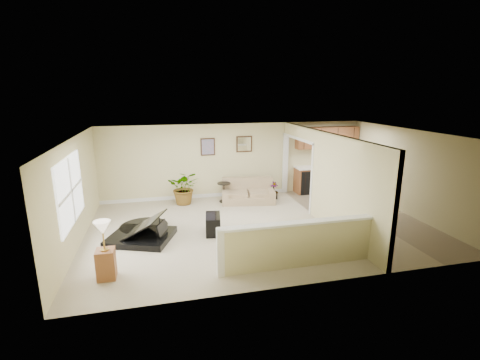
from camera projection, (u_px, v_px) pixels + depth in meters
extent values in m
plane|color=tan|center=(260.00, 226.00, 9.40)|extent=(9.00, 9.00, 0.00)
cube|color=#CAC08A|center=(235.00, 160.00, 11.91)|extent=(9.00, 0.04, 2.50)
cube|color=#CAC08A|center=(309.00, 223.00, 6.26)|extent=(9.00, 0.04, 2.50)
cube|color=#CAC08A|center=(75.00, 193.00, 8.07)|extent=(0.04, 6.00, 2.50)
cube|color=#CAC08A|center=(409.00, 173.00, 10.10)|extent=(0.04, 6.00, 2.50)
cube|color=silver|center=(261.00, 134.00, 8.77)|extent=(9.00, 6.00, 0.04)
cube|color=#9C8C6A|center=(364.00, 217.00, 10.10)|extent=(2.70, 6.00, 0.01)
cube|color=#CAC08A|center=(347.00, 190.00, 8.36)|extent=(0.12, 3.60, 2.50)
cube|color=#CAC08A|center=(300.00, 132.00, 10.90)|extent=(0.12, 2.35, 0.40)
cube|color=#CAC08A|center=(299.00, 245.00, 7.14)|extent=(3.30, 0.12, 0.95)
cube|color=silver|center=(300.00, 223.00, 7.02)|extent=(3.40, 0.22, 0.05)
cube|color=silver|center=(220.00, 252.00, 6.77)|extent=(0.14, 0.14, 1.00)
cube|color=white|center=(70.00, 191.00, 7.55)|extent=(0.05, 2.15, 1.45)
cube|color=#382214|center=(208.00, 147.00, 11.55)|extent=(0.48, 0.03, 0.58)
cube|color=#9A627D|center=(208.00, 147.00, 11.53)|extent=(0.40, 0.01, 0.50)
cube|color=#382214|center=(244.00, 144.00, 11.82)|extent=(0.55, 0.03, 0.55)
cube|color=silver|center=(244.00, 144.00, 11.80)|extent=(0.46, 0.01, 0.46)
cube|color=brown|center=(326.00, 179.00, 12.57)|extent=(2.30, 0.60, 0.90)
cube|color=white|center=(327.00, 167.00, 12.45)|extent=(2.36, 0.65, 0.04)
cube|color=black|center=(306.00, 181.00, 12.39)|extent=(0.60, 0.60, 0.84)
cube|color=brown|center=(327.00, 138.00, 12.31)|extent=(2.30, 0.35, 0.75)
cube|color=black|center=(139.00, 210.00, 8.36)|extent=(1.79, 1.68, 0.30)
cylinder|color=black|center=(134.00, 204.00, 8.84)|extent=(1.23, 1.23, 0.30)
cube|color=white|center=(175.00, 209.00, 8.56)|extent=(0.56, 1.01, 0.02)
cube|color=black|center=(134.00, 199.00, 8.36)|extent=(1.47, 1.47, 0.67)
cube|color=black|center=(213.00, 224.00, 8.90)|extent=(0.47, 0.76, 0.48)
cube|color=tan|center=(248.00, 195.00, 11.43)|extent=(1.84, 1.24, 0.48)
cube|color=tan|center=(245.00, 178.00, 11.66)|extent=(1.71, 0.52, 0.50)
cube|color=tan|center=(226.00, 187.00, 11.18)|extent=(0.37, 0.98, 0.18)
cube|color=tan|center=(270.00, 184.00, 11.52)|extent=(0.37, 0.98, 0.18)
cylinder|color=black|center=(224.00, 201.00, 11.49)|extent=(0.32, 0.32, 0.03)
cylinder|color=black|center=(224.00, 192.00, 11.41)|extent=(0.03, 0.03, 0.62)
cylinder|color=black|center=(224.00, 183.00, 11.34)|extent=(0.44, 0.44, 0.03)
cylinder|color=black|center=(185.00, 200.00, 11.25)|extent=(0.31, 0.31, 0.22)
imported|color=#184314|center=(185.00, 187.00, 11.14)|extent=(1.16, 1.06, 1.10)
cylinder|color=black|center=(273.00, 195.00, 11.80)|extent=(0.31, 0.31, 0.21)
imported|color=#184314|center=(273.00, 190.00, 11.75)|extent=(0.43, 0.43, 0.59)
cube|color=brown|center=(106.00, 264.00, 6.72)|extent=(0.35, 0.35, 0.60)
cylinder|color=#B28C3B|center=(105.00, 250.00, 6.65)|extent=(0.16, 0.16, 0.02)
cylinder|color=#B28C3B|center=(104.00, 240.00, 6.60)|extent=(0.03, 0.03, 0.40)
cone|color=beige|center=(102.00, 228.00, 6.54)|extent=(0.32, 0.32, 0.26)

